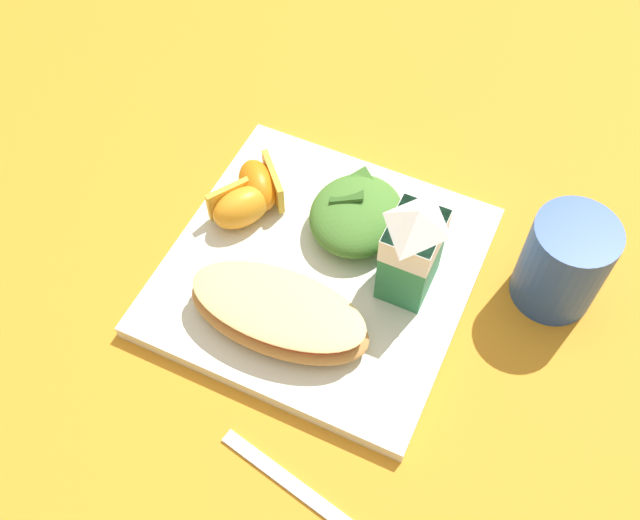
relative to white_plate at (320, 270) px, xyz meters
name	(u,v)px	position (x,y,z in m)	size (l,w,h in m)	color
ground	(320,275)	(0.00, 0.00, -0.01)	(3.00, 3.00, 0.00)	orange
white_plate	(320,270)	(0.00, 0.00, 0.00)	(0.28, 0.28, 0.02)	white
cheesy_pizza_bread	(279,313)	(0.07, -0.01, 0.03)	(0.09, 0.17, 0.04)	tan
green_salad_pile	(357,215)	(-0.06, 0.01, 0.03)	(0.10, 0.09, 0.05)	#4C8433
milk_carton	(413,246)	(-0.02, 0.08, 0.07)	(0.06, 0.04, 0.11)	#2D8451
orange_wedge_front	(260,185)	(-0.05, -0.09, 0.03)	(0.07, 0.07, 0.04)	orange
orange_wedge_middle	(241,206)	(-0.02, -0.09, 0.03)	(0.07, 0.06, 0.04)	orange
metal_fork	(331,513)	(0.20, 0.10, -0.01)	(0.05, 0.19, 0.01)	silver
drinking_blue_cup	(564,263)	(-0.08, 0.21, 0.04)	(0.08, 0.08, 0.10)	#284CA3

